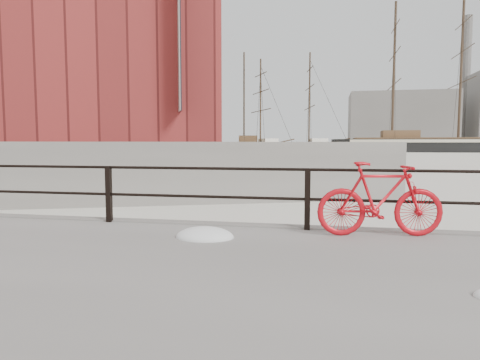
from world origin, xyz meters
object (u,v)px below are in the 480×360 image
at_px(schooner_mid, 276,152).
at_px(schooner_left, 232,153).
at_px(workboat_far, 115,158).
at_px(barque_black, 458,152).
at_px(bicycle, 380,199).
at_px(workboat_near, 114,164).

distance_m(schooner_mid, schooner_left, 13.59).
height_order(schooner_left, workboat_far, schooner_left).
bearing_deg(barque_black, bicycle, -106.01).
bearing_deg(schooner_mid, workboat_far, -121.99).
bearing_deg(workboat_far, schooner_left, 73.56).
bearing_deg(barque_black, schooner_mid, -173.82).
height_order(barque_black, workboat_near, barque_black).
distance_m(barque_black, workboat_near, 75.88).
relative_size(workboat_near, workboat_far, 1.12).
xyz_separation_m(barque_black, workboat_far, (-52.75, -46.25, 0.00)).
xyz_separation_m(schooner_left, workboat_far, (-8.38, -30.75, 0.00)).
bearing_deg(bicycle, workboat_far, 112.94).
distance_m(bicycle, workboat_far, 50.68).
relative_size(schooner_mid, workboat_far, 3.15).
xyz_separation_m(barque_black, workboat_near, (-45.06, -61.05, 0.00)).
bearing_deg(workboat_near, barque_black, 52.36).
distance_m(bicycle, schooner_left, 75.96).
height_order(bicycle, barque_black, barque_black).
bearing_deg(schooner_mid, schooner_left, -133.52).
distance_m(workboat_near, workboat_far, 16.68).
height_order(schooner_left, workboat_near, schooner_left).
relative_size(barque_black, workboat_near, 5.26).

